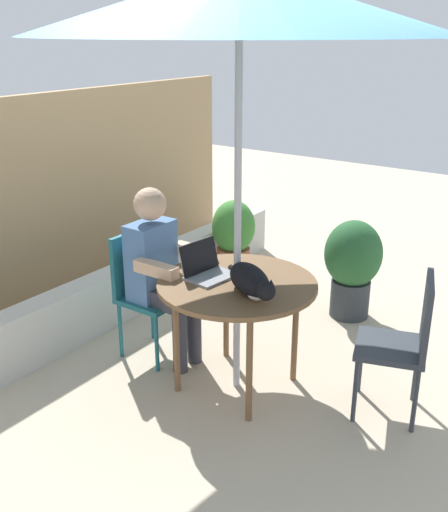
{
  "coord_description": "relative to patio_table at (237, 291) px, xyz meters",
  "views": [
    {
      "loc": [
        -2.85,
        -1.91,
        2.22
      ],
      "look_at": [
        0.0,
        0.1,
        0.89
      ],
      "focal_mm": 42.26,
      "sensor_mm": 36.0,
      "label": 1
    }
  ],
  "objects": [
    {
      "name": "potted_plant_near_fence",
      "position": [
        1.43,
        1.0,
        -0.25
      ],
      "size": [
        0.39,
        0.39,
        0.78
      ],
      "color": "#9E5138",
      "rests_on": "ground"
    },
    {
      "name": "fence_back",
      "position": [
        0.0,
        2.15,
        0.19
      ],
      "size": [
        5.24,
        0.08,
        1.73
      ],
      "primitive_type": "cube",
      "color": "tan",
      "rests_on": "ground"
    },
    {
      "name": "chair_empty",
      "position": [
        0.32,
        -0.99,
        -0.15
      ],
      "size": [
        0.5,
        0.5,
        0.9
      ],
      "color": "#33383F",
      "rests_on": "ground"
    },
    {
      "name": "cat",
      "position": [
        -0.11,
        -0.17,
        0.15
      ],
      "size": [
        0.43,
        0.55,
        0.17
      ],
      "color": "black",
      "rests_on": "patio_table"
    },
    {
      "name": "ground_plane",
      "position": [
        0.0,
        0.0,
        -0.68
      ],
      "size": [
        14.0,
        14.0,
        0.0
      ],
      "primitive_type": "plane",
      "color": "#BCAD93"
    },
    {
      "name": "planter_wall_low",
      "position": [
        0.0,
        1.33,
        -0.46
      ],
      "size": [
        4.72,
        0.2,
        0.43
      ],
      "primitive_type": "cube",
      "color": "beige",
      "rests_on": "ground"
    },
    {
      "name": "patio_umbrella",
      "position": [
        0.0,
        0.0,
        1.67
      ],
      "size": [
        2.33,
        2.33,
        2.53
      ],
      "color": "#B7B7BC",
      "rests_on": "ground"
    },
    {
      "name": "potted_plant_corner",
      "position": [
        1.39,
        -0.17,
        -0.22
      ],
      "size": [
        0.46,
        0.46,
        0.81
      ],
      "color": "#33383D",
      "rests_on": "ground"
    },
    {
      "name": "patio_table",
      "position": [
        0.0,
        0.0,
        0.0
      ],
      "size": [
        1.0,
        1.0,
        0.74
      ],
      "color": "brown",
      "rests_on": "ground"
    },
    {
      "name": "laptop",
      "position": [
        -0.03,
        0.22,
        0.13
      ],
      "size": [
        0.33,
        0.29,
        0.21
      ],
      "color": "gray",
      "rests_on": "patio_table"
    },
    {
      "name": "chair_occupied",
      "position": [
        0.0,
        0.8,
        -0.15
      ],
      "size": [
        0.4,
        0.4,
        0.9
      ],
      "color": "#1E606B",
      "rests_on": "ground"
    },
    {
      "name": "person_seated",
      "position": [
        0.0,
        0.64,
        0.02
      ],
      "size": [
        0.48,
        0.48,
        1.24
      ],
      "color": "#4C72A5",
      "rests_on": "ground"
    }
  ]
}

